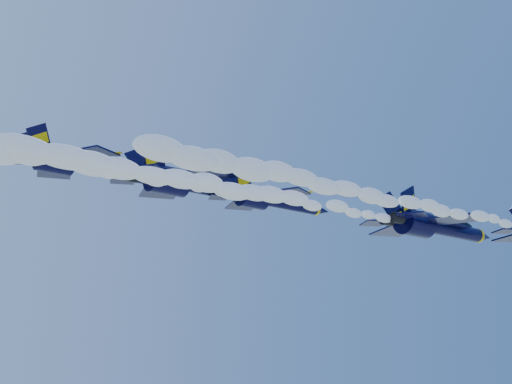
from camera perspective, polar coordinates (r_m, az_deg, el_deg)
smoke_trail_jet_lead at (r=59.76m, az=9.51°, el=-0.32°), size 45.02×1.92×1.73m
jet_second at (r=80.72m, az=14.20°, el=-2.69°), size 18.53×15.20×6.89m
smoke_trail_jet_second at (r=59.45m, az=-3.58°, el=0.54°), size 45.02×2.21×1.99m
jet_third at (r=78.50m, az=1.40°, el=-0.70°), size 15.21×12.48×5.65m
smoke_trail_jet_third at (r=63.96m, az=-18.70°, el=2.86°), size 45.02×1.82×1.64m
jet_fourth at (r=76.44m, az=-4.67°, el=0.54°), size 19.43×15.94×7.22m
jet_fifth at (r=78.91m, az=-13.49°, el=2.08°), size 17.74×14.55×6.59m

